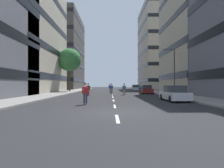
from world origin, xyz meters
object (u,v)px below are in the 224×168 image
object	(u,v)px
parked_car_far	(135,88)
skater_2	(140,88)
parked_car_near	(146,90)
skater_3	(110,87)
street_tree_near	(69,60)
streetlamp_right	(172,66)
skater_4	(85,92)
parked_car_mid	(174,94)
skater_5	(88,89)
skater_0	(111,88)
skater_1	(124,88)

from	to	relation	value
parked_car_far	skater_2	distance (m)	17.33
parked_car_near	parked_car_far	world-z (taller)	same
skater_2	skater_3	world-z (taller)	same
street_tree_near	skater_2	bearing A→B (deg)	-39.37
street_tree_near	streetlamp_right	bearing A→B (deg)	-38.98
streetlamp_right	skater_4	xyz separation A→B (m)	(-10.68, -11.22, -3.12)
skater_3	parked_car_near	bearing A→B (deg)	-49.20
street_tree_near	skater_2	distance (m)	18.37
parked_car_mid	streetlamp_right	world-z (taller)	streetlamp_right
parked_car_far	skater_5	world-z (taller)	skater_5
parked_car_far	skater_2	xyz separation A→B (m)	(-1.57, -17.25, 0.32)
skater_0	skater_4	size ratio (longest dim) A/B	1.00
skater_5	skater_2	bearing A→B (deg)	17.57
street_tree_near	parked_car_mid	bearing A→B (deg)	-55.80
street_tree_near	streetlamp_right	distance (m)	22.58
skater_2	skater_1	bearing A→B (deg)	-154.05
skater_4	skater_2	bearing A→B (deg)	64.81
skater_0	skater_3	xyz separation A→B (m)	(-0.32, 8.38, 0.03)
parked_car_near	skater_1	world-z (taller)	skater_1
parked_car_mid	skater_2	world-z (taller)	skater_2
skater_0	skater_4	bearing A→B (deg)	-97.54
skater_5	skater_1	bearing A→B (deg)	13.08
skater_3	skater_4	size ratio (longest dim) A/B	1.00
parked_car_far	skater_4	bearing A→B (deg)	-104.72
parked_car_near	street_tree_near	distance (m)	17.87
streetlamp_right	skater_1	size ratio (longest dim) A/B	3.65
streetlamp_right	street_tree_near	bearing A→B (deg)	141.02
skater_1	skater_3	bearing A→B (deg)	100.18
skater_3	skater_4	distance (m)	25.32
parked_car_mid	skater_0	world-z (taller)	skater_0
skater_1	skater_3	size ratio (longest dim) A/B	1.00
street_tree_near	skater_3	bearing A→B (deg)	-0.51
skater_5	skater_3	bearing A→B (deg)	77.25
skater_0	skater_2	distance (m)	5.18
parked_car_near	skater_4	distance (m)	19.69
skater_1	skater_2	bearing A→B (deg)	25.95
parked_car_near	skater_2	size ratio (longest dim) A/B	2.47
skater_5	skater_0	bearing A→B (deg)	56.47
parked_car_mid	parked_car_far	xyz separation A→B (m)	(0.00, 28.32, 0.00)
skater_3	street_tree_near	bearing A→B (deg)	179.49
parked_car_near	parked_car_far	xyz separation A→B (m)	(0.00, 13.66, 0.00)
parked_car_far	skater_1	distance (m)	18.99
parked_car_near	street_tree_near	world-z (taller)	street_tree_near
skater_1	skater_4	bearing A→B (deg)	-107.54
parked_car_far	skater_4	world-z (taller)	skater_4
skater_5	skater_4	bearing A→B (deg)	-84.53
street_tree_near	skater_1	xyz separation A→B (m)	(10.86, -12.31, -5.84)
parked_car_near	parked_car_far	bearing A→B (deg)	90.00
parked_car_near	skater_2	bearing A→B (deg)	-113.61
street_tree_near	skater_3	size ratio (longest dim) A/B	5.16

